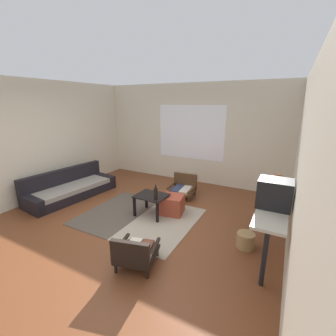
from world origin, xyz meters
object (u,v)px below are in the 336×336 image
armchair_striped_foreground (135,253)px  console_shelf (273,210)px  ottoman_orange (172,205)px  couch (71,189)px  clay_vase (277,186)px  armchair_by_window (183,187)px  crt_television (274,193)px  coffee_table (151,199)px  wicker_basket (245,240)px  glass_bottle (156,193)px

armchair_striped_foreground → console_shelf: console_shelf is taller
ottoman_orange → console_shelf: 1.98m
couch → clay_vase: bearing=4.2°
armchair_by_window → crt_television: (2.05, -1.51, 0.77)m
console_shelf → crt_television: size_ratio=3.64×
armchair_striped_foreground → crt_television: crt_television is taller
coffee_table → wicker_basket: (1.88, -0.24, -0.22)m
couch → armchair_by_window: 2.71m
clay_vase → glass_bottle: clay_vase is taller
armchair_by_window → wicker_basket: size_ratio=2.31×
crt_television → wicker_basket: bearing=169.3°
clay_vase → ottoman_orange: bearing=178.7°
couch → glass_bottle: 2.41m
coffee_table → crt_television: (2.19, -0.30, 0.65)m
armchair_by_window → crt_television: size_ratio=1.44×
coffee_table → armchair_striped_foreground: size_ratio=0.91×
ottoman_orange → wicker_basket: ottoman_orange is taller
coffee_table → console_shelf: 2.24m
coffee_table → armchair_by_window: (0.15, 1.21, -0.11)m
armchair_by_window → wicker_basket: bearing=-40.0°
armchair_by_window → wicker_basket: 2.26m
couch → armchair_by_window: couch is taller
console_shelf → coffee_table: bearing=174.6°
couch → wicker_basket: couch is taller
armchair_striped_foreground → ottoman_orange: armchair_striped_foreground is taller
armchair_striped_foreground → glass_bottle: bearing=109.2°
wicker_basket → clay_vase: bearing=54.8°
ottoman_orange → wicker_basket: bearing=-18.0°
armchair_by_window → console_shelf: bearing=-34.6°
armchair_by_window → armchair_striped_foreground: 2.67m
couch → glass_bottle: size_ratio=7.81×
coffee_table → clay_vase: clay_vase is taller
console_shelf → glass_bottle: size_ratio=5.85×
ottoman_orange → clay_vase: 2.00m
ottoman_orange → crt_television: (1.85, -0.56, 0.80)m
ottoman_orange → clay_vase: size_ratio=1.28×
couch → ottoman_orange: 2.58m
ottoman_orange → console_shelf: (1.86, -0.47, 0.51)m
couch → ottoman_orange: couch is taller
coffee_table → ottoman_orange: coffee_table is taller
console_shelf → glass_bottle: bearing=177.1°
console_shelf → ottoman_orange: bearing=165.9°
armchair_by_window → ottoman_orange: (0.19, -0.95, -0.03)m
clay_vase → wicker_basket: 0.98m
glass_bottle → console_shelf: bearing=-2.9°
couch → crt_television: 4.49m
couch → clay_vase: (4.41, 0.32, 0.72)m
coffee_table → glass_bottle: bearing=-32.1°
coffee_table → armchair_striped_foreground: (0.62, -1.42, -0.11)m
glass_bottle → wicker_basket: (1.71, -0.14, -0.42)m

